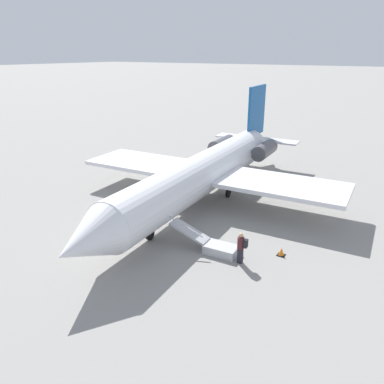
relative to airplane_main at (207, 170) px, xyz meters
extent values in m
plane|color=gray|center=(0.95, 0.07, -2.27)|extent=(600.00, 600.00, 0.00)
cylinder|color=silver|center=(0.95, 0.07, -0.04)|extent=(20.47, 4.43, 2.88)
cone|color=silver|center=(12.65, 0.97, -0.04)|extent=(3.37, 3.05, 2.82)
cone|color=silver|center=(-11.04, -0.85, -0.04)|extent=(3.95, 3.10, 2.82)
cube|color=#145193|center=(-10.30, -0.79, 2.98)|extent=(4.03, 0.54, 4.60)
cube|color=silver|center=(-10.70, -0.82, 0.25)|extent=(2.34, 8.16, 0.14)
cube|color=silver|center=(-0.51, 5.68, -0.26)|extent=(5.24, 8.86, 0.29)
cube|color=silver|center=(0.37, -5.69, -0.26)|extent=(5.24, 8.86, 0.29)
cylinder|color=#4C4C51|center=(-7.27, 1.47, 0.18)|extent=(3.54, 1.56, 1.29)
cylinder|color=#4C4C51|center=(-6.96, -2.56, 0.18)|extent=(3.54, 1.56, 1.29)
cylinder|color=black|center=(7.53, 0.58, -1.91)|extent=(0.72, 0.23, 0.71)
cylinder|color=#4C4C51|center=(7.53, 0.58, -1.45)|extent=(0.13, 0.13, 0.22)
cylinder|color=black|center=(-1.18, 1.21, -1.91)|extent=(0.72, 0.23, 0.71)
cylinder|color=#4C4C51|center=(-1.18, 1.21, -1.45)|extent=(0.13, 0.13, 0.22)
cylinder|color=black|center=(-0.98, -1.37, -1.91)|extent=(0.72, 0.23, 0.71)
cylinder|color=#4C4C51|center=(-0.98, -1.37, -1.45)|extent=(0.13, 0.13, 0.22)
cube|color=#B2B2B7|center=(6.68, 4.92, -2.02)|extent=(1.23, 1.88, 0.50)
cube|color=#B2B2B7|center=(6.84, 2.92, -1.37)|extent=(1.07, 2.30, 0.91)
cube|color=#B2B2B7|center=(7.28, 2.96, -0.87)|extent=(0.23, 2.22, 0.85)
cube|color=#23232D|center=(6.97, 6.20, -1.84)|extent=(0.22, 0.29, 0.85)
cylinder|color=#4C1E23|center=(6.97, 6.20, -1.09)|extent=(0.36, 0.36, 0.65)
sphere|color=tan|center=(6.97, 6.20, -0.65)|extent=(0.24, 0.24, 0.24)
cube|color=black|center=(6.95, 6.47, -1.06)|extent=(0.29, 0.20, 0.44)
cube|color=black|center=(5.05, 7.76, -2.25)|extent=(0.42, 0.42, 0.03)
cone|color=orange|center=(5.05, 7.76, -2.04)|extent=(0.32, 0.32, 0.46)
camera|label=1|loc=(22.77, 13.45, 8.19)|focal=35.00mm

